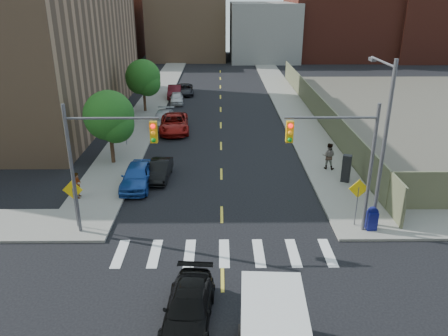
{
  "coord_description": "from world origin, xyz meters",
  "views": [
    {
      "loc": [
        -0.09,
        -14.25,
        11.94
      ],
      "look_at": [
        0.15,
        10.2,
        2.0
      ],
      "focal_mm": 35.0,
      "sensor_mm": 36.0,
      "label": 1
    }
  ],
  "objects_px": {
    "parked_car_grey": "(185,89)",
    "payphone": "(346,168)",
    "mailbox": "(372,219)",
    "parked_car_silver": "(163,119)",
    "parked_car_red": "(174,123)",
    "parked_car_white": "(177,98)",
    "pedestrian_west": "(78,185)",
    "parked_car_black": "(160,170)",
    "parked_car_maroon": "(175,92)",
    "parked_car_blue": "(137,176)",
    "pedestrian_east": "(329,156)",
    "black_sedan": "(189,307)"
  },
  "relations": [
    {
      "from": "parked_car_blue",
      "to": "parked_car_black",
      "type": "height_order",
      "value": "parked_car_blue"
    },
    {
      "from": "parked_car_blue",
      "to": "parked_car_grey",
      "type": "height_order",
      "value": "parked_car_blue"
    },
    {
      "from": "parked_car_grey",
      "to": "parked_car_blue",
      "type": "bearing_deg",
      "value": -98.21
    },
    {
      "from": "parked_car_red",
      "to": "pedestrian_west",
      "type": "distance_m",
      "value": 14.71
    },
    {
      "from": "parked_car_white",
      "to": "mailbox",
      "type": "height_order",
      "value": "mailbox"
    },
    {
      "from": "payphone",
      "to": "pedestrian_east",
      "type": "relative_size",
      "value": 0.97
    },
    {
      "from": "parked_car_grey",
      "to": "black_sedan",
      "type": "relative_size",
      "value": 1.01
    },
    {
      "from": "parked_car_grey",
      "to": "parked_car_maroon",
      "type": "bearing_deg",
      "value": -126.41
    },
    {
      "from": "parked_car_silver",
      "to": "pedestrian_east",
      "type": "xyz_separation_m",
      "value": [
        13.1,
        -11.39,
        0.43
      ]
    },
    {
      "from": "parked_car_grey",
      "to": "payphone",
      "type": "height_order",
      "value": "payphone"
    },
    {
      "from": "parked_car_white",
      "to": "parked_car_red",
      "type": "bearing_deg",
      "value": -90.6
    },
    {
      "from": "parked_car_blue",
      "to": "parked_car_red",
      "type": "relative_size",
      "value": 0.8
    },
    {
      "from": "parked_car_blue",
      "to": "pedestrian_east",
      "type": "xyz_separation_m",
      "value": [
        13.1,
        2.65,
        0.33
      ]
    },
    {
      "from": "parked_car_white",
      "to": "payphone",
      "type": "distance_m",
      "value": 26.01
    },
    {
      "from": "mailbox",
      "to": "parked_car_white",
      "type": "bearing_deg",
      "value": 111.15
    },
    {
      "from": "parked_car_maroon",
      "to": "mailbox",
      "type": "distance_m",
      "value": 34.39
    },
    {
      "from": "parked_car_blue",
      "to": "payphone",
      "type": "distance_m",
      "value": 13.76
    },
    {
      "from": "parked_car_white",
      "to": "mailbox",
      "type": "xyz_separation_m",
      "value": [
        12.93,
        -28.71,
        0.15
      ]
    },
    {
      "from": "parked_car_maroon",
      "to": "pedestrian_west",
      "type": "height_order",
      "value": "pedestrian_west"
    },
    {
      "from": "mailbox",
      "to": "payphone",
      "type": "height_order",
      "value": "payphone"
    },
    {
      "from": "parked_car_grey",
      "to": "parked_car_red",
      "type": "bearing_deg",
      "value": -95.39
    },
    {
      "from": "parked_car_black",
      "to": "parked_car_grey",
      "type": "bearing_deg",
      "value": 93.16
    },
    {
      "from": "parked_car_blue",
      "to": "payphone",
      "type": "bearing_deg",
      "value": 2.04
    },
    {
      "from": "parked_car_blue",
      "to": "parked_car_maroon",
      "type": "xyz_separation_m",
      "value": [
        0.0,
        25.72,
        -0.04
      ]
    },
    {
      "from": "parked_car_blue",
      "to": "pedestrian_east",
      "type": "relative_size",
      "value": 2.37
    },
    {
      "from": "black_sedan",
      "to": "mailbox",
      "type": "xyz_separation_m",
      "value": [
        9.26,
        6.71,
        0.14
      ]
    },
    {
      "from": "parked_car_maroon",
      "to": "mailbox",
      "type": "bearing_deg",
      "value": -69.28
    },
    {
      "from": "black_sedan",
      "to": "payphone",
      "type": "xyz_separation_m",
      "value": [
        9.58,
        13.04,
        0.43
      ]
    },
    {
      "from": "parked_car_black",
      "to": "pedestrian_east",
      "type": "height_order",
      "value": "pedestrian_east"
    },
    {
      "from": "pedestrian_west",
      "to": "parked_car_white",
      "type": "bearing_deg",
      "value": -14.71
    },
    {
      "from": "parked_car_red",
      "to": "pedestrian_east",
      "type": "bearing_deg",
      "value": -43.81
    },
    {
      "from": "parked_car_white",
      "to": "pedestrian_west",
      "type": "distance_m",
      "value": 24.94
    },
    {
      "from": "parked_car_black",
      "to": "pedestrian_west",
      "type": "xyz_separation_m",
      "value": [
        -4.57,
        -3.2,
        0.35
      ]
    },
    {
      "from": "mailbox",
      "to": "payphone",
      "type": "bearing_deg",
      "value": 84.04
    },
    {
      "from": "parked_car_red",
      "to": "parked_car_white",
      "type": "xyz_separation_m",
      "value": [
        -0.73,
        10.65,
        -0.14
      ]
    },
    {
      "from": "mailbox",
      "to": "pedestrian_east",
      "type": "distance_m",
      "value": 8.6
    },
    {
      "from": "parked_car_blue",
      "to": "parked_car_red",
      "type": "distance_m",
      "value": 12.18
    },
    {
      "from": "parked_car_black",
      "to": "parked_car_maroon",
      "type": "distance_m",
      "value": 24.43
    },
    {
      "from": "parked_car_silver",
      "to": "parked_car_grey",
      "type": "xyz_separation_m",
      "value": [
        1.09,
        13.53,
        -0.05
      ]
    },
    {
      "from": "parked_car_red",
      "to": "black_sedan",
      "type": "bearing_deg",
      "value": -88.46
    },
    {
      "from": "parked_car_maroon",
      "to": "payphone",
      "type": "bearing_deg",
      "value": -63.78
    },
    {
      "from": "parked_car_silver",
      "to": "parked_car_red",
      "type": "bearing_deg",
      "value": -54.96
    },
    {
      "from": "parked_car_grey",
      "to": "black_sedan",
      "type": "distance_m",
      "value": 40.34
    },
    {
      "from": "parked_car_silver",
      "to": "parked_car_white",
      "type": "relative_size",
      "value": 1.24
    },
    {
      "from": "parked_car_white",
      "to": "pedestrian_east",
      "type": "height_order",
      "value": "pedestrian_east"
    },
    {
      "from": "parked_car_red",
      "to": "pedestrian_east",
      "type": "relative_size",
      "value": 2.95
    },
    {
      "from": "parked_car_blue",
      "to": "parked_car_black",
      "type": "relative_size",
      "value": 1.19
    },
    {
      "from": "parked_car_silver",
      "to": "mailbox",
      "type": "relative_size",
      "value": 3.56
    },
    {
      "from": "parked_car_blue",
      "to": "mailbox",
      "type": "xyz_separation_m",
      "value": [
        13.44,
        -5.94,
        0.01
      ]
    },
    {
      "from": "parked_car_silver",
      "to": "parked_car_grey",
      "type": "distance_m",
      "value": 13.58
    }
  ]
}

